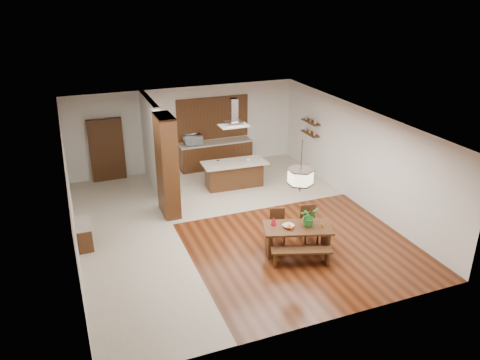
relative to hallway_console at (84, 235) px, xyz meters
name	(u,v)px	position (x,y,z in m)	size (l,w,h in m)	color
room_shell	(229,153)	(3.81, -0.20, 1.75)	(9.00, 9.04, 2.92)	#3D1A0B
tile_hallway	(129,241)	(1.06, -0.20, -0.31)	(2.50, 9.00, 0.01)	beige
tile_kitchen	(239,183)	(5.06, 2.30, -0.31)	(5.50, 4.00, 0.01)	beige
soffit_band	(229,122)	(3.81, -0.20, 2.57)	(8.00, 9.00, 0.02)	#3F1C0F
partition_pier	(167,166)	(2.41, 1.00, 1.14)	(0.45, 1.00, 2.90)	black
partition_stub	(152,144)	(2.41, 3.10, 1.14)	(0.18, 2.40, 2.90)	silver
hallway_console	(84,235)	(0.00, 0.00, 0.00)	(0.37, 0.88, 0.63)	black
hallway_doorway	(107,150)	(1.11, 4.20, 0.74)	(1.10, 0.20, 2.10)	black
rear_counter	(216,154)	(4.81, 4.00, 0.16)	(2.60, 0.62, 0.95)	black
kitchen_window	(213,118)	(4.81, 4.26, 1.44)	(2.60, 0.08, 1.50)	olive
shelf_lower	(310,133)	(7.68, 2.40, 1.08)	(0.26, 0.90, 0.04)	black
shelf_upper	(311,122)	(7.68, 2.40, 1.49)	(0.26, 0.90, 0.04)	black
dining_table	(297,233)	(4.85, -2.17, 0.19)	(1.81, 1.28, 0.68)	black
dining_bench	(301,257)	(4.67, -2.73, -0.12)	(1.42, 0.31, 0.40)	black
dining_chair_left	(278,226)	(4.61, -1.56, 0.12)	(0.38, 0.38, 0.87)	black
dining_chair_right	(310,224)	(5.39, -1.81, 0.15)	(0.41, 0.41, 0.93)	black
pendant_lantern	(301,167)	(4.85, -2.17, 1.93)	(0.64, 0.64, 1.31)	#F3E3BA
foliage_plant	(309,216)	(5.12, -2.19, 0.61)	(0.43, 0.37, 0.48)	#27762A
fruit_bowl	(288,226)	(4.62, -2.11, 0.40)	(0.27, 0.27, 0.07)	beige
napkin_cone	(274,221)	(4.34, -1.87, 0.48)	(0.15, 0.15, 0.23)	#AB0C1D
gold_ornament	(322,226)	(5.38, -2.42, 0.42)	(0.07, 0.07, 0.09)	gold
kitchen_island	(234,174)	(4.81, 2.13, 0.12)	(2.10, 0.99, 0.85)	black
range_hood	(234,113)	(4.81, 2.14, 2.15)	(0.90, 0.55, 0.87)	silver
island_cup	(248,160)	(5.25, 2.01, 0.59)	(0.13, 0.13, 0.10)	silver
microwave	(193,140)	(3.99, 3.97, 0.80)	(0.60, 0.41, 0.33)	silver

